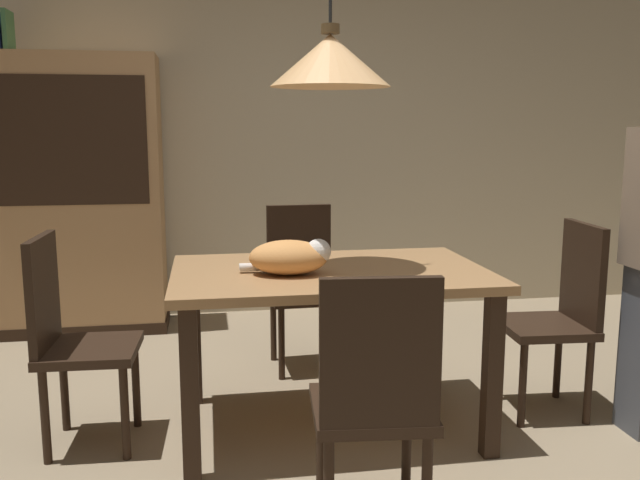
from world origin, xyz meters
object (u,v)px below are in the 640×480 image
chair_far_back (302,278)px  cat_sleeping (291,257)px  hutch_bookcase (78,201)px  chair_near_front (375,395)px  pendant_lamp (330,60)px  dining_table (330,291)px  chair_right_side (560,310)px  book_green_slim (8,31)px  chair_left_side (70,332)px

chair_far_back → cat_sleeping: chair_far_back is taller
hutch_bookcase → chair_near_front: bearing=-62.7°
pendant_lamp → chair_near_front: bearing=-90.5°
dining_table → chair_right_side: chair_right_side is taller
dining_table → book_green_slim: size_ratio=5.38×
dining_table → chair_far_back: bearing=90.2°
chair_near_front → cat_sleeping: chair_near_front is taller
chair_right_side → chair_far_back: 1.44m
dining_table → chair_right_side: size_ratio=1.51×
dining_table → chair_far_back: size_ratio=1.51×
dining_table → cat_sleeping: 0.27m
cat_sleeping → hutch_bookcase: (-1.21, 1.88, 0.06)m
chair_left_side → hutch_bookcase: 1.85m
dining_table → chair_near_front: (-0.01, -0.88, -0.14)m
chair_right_side → cat_sleeping: size_ratio=2.38×
chair_right_side → cat_sleeping: (-1.31, -0.07, 0.32)m
book_green_slim → pendant_lamp: bearing=-45.7°
chair_left_side → book_green_slim: 2.40m
chair_near_front → chair_left_side: bearing=141.8°
chair_far_back → dining_table: bearing=-89.8°
chair_near_front → hutch_bookcase: (-1.38, 2.68, 0.38)m
cat_sleeping → book_green_slim: 2.71m
cat_sleeping → chair_left_side: bearing=175.0°
hutch_bookcase → book_green_slim: 1.15m
cat_sleeping → chair_right_side: bearing=3.2°
cat_sleeping → hutch_bookcase: bearing=122.7°
chair_near_front → cat_sleeping: (-0.18, 0.80, 0.32)m
dining_table → pendant_lamp: 1.01m
chair_far_back → pendant_lamp: 1.45m
chair_near_front → cat_sleeping: 0.88m
dining_table → chair_right_side: bearing=-0.2°
chair_far_back → book_green_slim: book_green_slim is taller
chair_left_side → hutch_bookcase: (-0.26, 1.79, 0.38)m
cat_sleeping → pendant_lamp: (0.18, 0.08, 0.84)m
chair_near_front → chair_left_side: size_ratio=1.00×
chair_left_side → dining_table: bearing=-0.2°
cat_sleeping → hutch_bookcase: 2.23m
chair_far_back → hutch_bookcase: hutch_bookcase is taller
chair_near_front → hutch_bookcase: size_ratio=0.50×
chair_right_side → book_green_slim: (-2.88, 1.80, 1.47)m
chair_near_front → hutch_bookcase: hutch_bookcase is taller
dining_table → book_green_slim: book_green_slim is taller
cat_sleeping → book_green_slim: bearing=129.9°
chair_left_side → pendant_lamp: bearing=-0.2°
chair_right_side → chair_far_back: same height
dining_table → chair_near_front: 0.89m
book_green_slim → hutch_bookcase: bearing=-0.2°
chair_right_side → book_green_slim: bearing=148.0°
dining_table → hutch_bookcase: (-1.39, 1.80, 0.24)m
chair_right_side → chair_left_side: 2.26m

